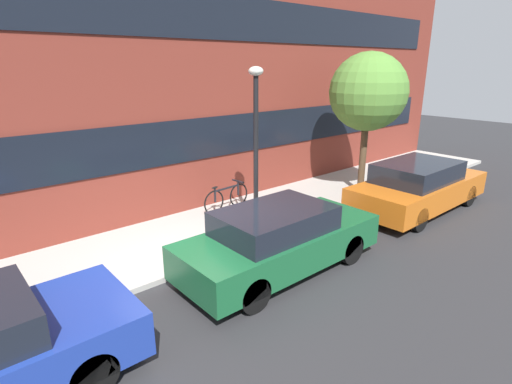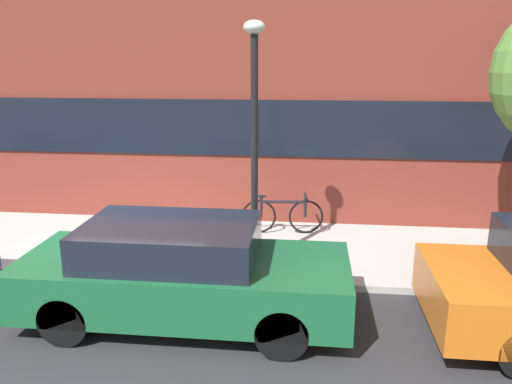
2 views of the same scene
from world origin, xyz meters
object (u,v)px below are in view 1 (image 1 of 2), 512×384
Objects in this scene: parked_car_green at (279,239)px; parked_car_orange at (418,186)px; lamp_post at (256,131)px; bicycle at (227,197)px; street_tree at (368,92)px.

parked_car_green is 5.34m from parked_car_orange.
lamp_post is at bearing 160.82° from parked_car_orange.
lamp_post reaches higher than bicycle.
lamp_post is (-4.53, -0.25, -0.63)m from street_tree.
parked_car_green is 2.72× the size of bicycle.
bicycle is at bearing 161.82° from street_tree.
parked_car_green is at bearing -115.78° from lamp_post.
street_tree is at bearing 3.20° from lamp_post.
bicycle is 2.61m from lamp_post.
parked_car_green is 1.01× the size of street_tree.
street_tree is at bearing -23.05° from bicycle.
parked_car_orange is 1.21× the size of lamp_post.
parked_car_green is at bearing -160.82° from street_tree.
street_tree is (5.30, 1.84, 2.46)m from parked_car_green.
bicycle is (-4.22, 3.22, -0.21)m from parked_car_orange.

